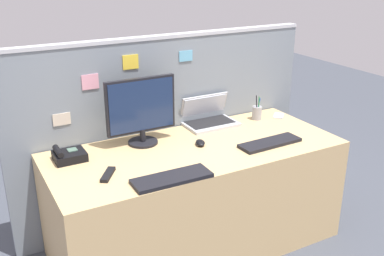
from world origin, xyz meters
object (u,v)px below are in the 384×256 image
Objects in this scene: tv_remote at (108,175)px; desk_phone at (69,155)px; computer_mouse_right_hand at (200,143)px; laptop at (208,117)px; pen_cup at (257,113)px; keyboard_spare at (270,143)px; desktop_monitor at (141,109)px; cell_phone_silver_slab at (279,116)px; keyboard_main at (172,178)px.

desk_phone is at bearing 148.08° from tv_remote.
laptop is at bearing 72.53° from computer_mouse_right_hand.
computer_mouse_right_hand is 0.66m from pen_cup.
computer_mouse_right_hand is (-0.41, 0.21, 0.01)m from keyboard_spare.
laptop is 3.75× the size of computer_mouse_right_hand.
tv_remote is at bearing -66.50° from desk_phone.
cell_phone_silver_slab is at bearing -0.80° from desktop_monitor.
pen_cup is (1.43, 0.05, 0.02)m from desk_phone.
tv_remote is (-1.08, 0.07, -0.00)m from keyboard_spare.
laptop reaches higher than desk_phone.
tv_remote is at bearing -122.45° from cell_phone_silver_slab.
keyboard_main is 1.03× the size of keyboard_spare.
pen_cup is (1.00, 0.58, 0.04)m from keyboard_main.
desk_phone is 1.49× the size of cell_phone_silver_slab.
desk_phone is at bearing -178.13° from pen_cup.
keyboard_main is at bearing -171.75° from keyboard_spare.
computer_mouse_right_hand reaches higher than keyboard_main.
pen_cup is (0.37, -0.10, 0.00)m from laptop.
laptop is at bearing 47.87° from keyboard_main.
cell_phone_silver_slab is (0.81, 0.20, -0.01)m from computer_mouse_right_hand.
desk_phone is 1.28m from keyboard_spare.
pen_cup reaches higher than keyboard_spare.
laptop is 0.57m from cell_phone_silver_slab.
computer_mouse_right_hand is 0.81× the size of cell_phone_silver_slab.
keyboard_spare reaches higher than tv_remote.
pen_cup reaches higher than computer_mouse_right_hand.
desktop_monitor is at bearing 4.06° from desk_phone.
desktop_monitor is at bearing 84.45° from keyboard_main.
desktop_monitor is at bearing -136.03° from cell_phone_silver_slab.
computer_mouse_right_hand reaches higher than tv_remote.
desk_phone is 1.43m from pen_cup.
desk_phone reaches higher than computer_mouse_right_hand.
cell_phone_silver_slab is (0.40, 0.41, -0.01)m from keyboard_spare.
keyboard_spare is at bearing -7.27° from computer_mouse_right_hand.
desk_phone is at bearing -172.29° from computer_mouse_right_hand.
cell_phone_silver_slab is at bearing 34.01° from computer_mouse_right_hand.
cell_phone_silver_slab is at bearing 47.37° from tv_remote.
pen_cup is at bearing 61.92° from keyboard_spare.
keyboard_spare is at bearing -30.52° from desktop_monitor.
desktop_monitor is 0.54m from desk_phone.
desktop_monitor is 0.60m from laptop.
computer_mouse_right_hand is at bearing -12.47° from desk_phone.
desktop_monitor reaches higher than cell_phone_silver_slab.
keyboard_spare is at bearing -73.53° from laptop.
pen_cup reaches higher than keyboard_main.
keyboard_main is 4.47× the size of computer_mouse_right_hand.
keyboard_main is (-0.63, -0.67, -0.04)m from laptop.
tv_remote is at bearing -135.48° from desktop_monitor.
computer_mouse_right_hand is (0.81, -0.18, -0.02)m from desk_phone.
desktop_monitor is 2.47× the size of pen_cup.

